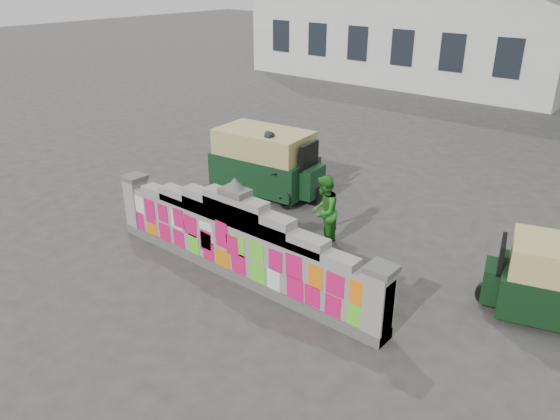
{
  "coord_description": "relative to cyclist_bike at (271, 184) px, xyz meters",
  "views": [
    {
      "loc": [
        6.37,
        -6.41,
        5.42
      ],
      "look_at": [
        0.21,
        1.0,
        1.1
      ],
      "focal_mm": 35.0,
      "sensor_mm": 36.0,
      "label": 1
    }
  ],
  "objects": [
    {
      "name": "pedestrian",
      "position": [
        2.39,
        -1.1,
        0.32
      ],
      "size": [
        0.77,
        0.89,
        1.55
      ],
      "primitive_type": "imported",
      "rotation": [
        0.0,
        0.0,
        -1.29
      ],
      "color": "#2B8925",
      "rests_on": "ground"
    },
    {
      "name": "rickshaw_left",
      "position": [
        -0.44,
        0.34,
        0.4
      ],
      "size": [
        3.06,
        1.65,
        1.66
      ],
      "rotation": [
        0.0,
        0.0,
        0.1
      ],
      "color": "#103219",
      "rests_on": "ground"
    },
    {
      "name": "cyclist_bike",
      "position": [
        0.0,
        0.0,
        0.0
      ],
      "size": [
        1.84,
        1.04,
        0.92
      ],
      "primitive_type": "imported",
      "rotation": [
        0.0,
        0.0,
        1.31
      ],
      "color": "black",
      "rests_on": "ground"
    },
    {
      "name": "ground",
      "position": [
        1.9,
        -3.19,
        -0.46
      ],
      "size": [
        100.0,
        100.0,
        0.0
      ],
      "primitive_type": "plane",
      "color": "#383533",
      "rests_on": "ground"
    },
    {
      "name": "cyclist_rider",
      "position": [
        0.0,
        0.0,
        0.32
      ],
      "size": [
        0.51,
        0.64,
        1.55
      ],
      "primitive_type": "imported",
      "rotation": [
        0.0,
        0.0,
        1.31
      ],
      "color": "black",
      "rests_on": "ground"
    },
    {
      "name": "parapet_wall",
      "position": [
        1.9,
        -3.19,
        0.29
      ],
      "size": [
        6.48,
        0.44,
        2.01
      ],
      "color": "#4C4C49",
      "rests_on": "ground"
    }
  ]
}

